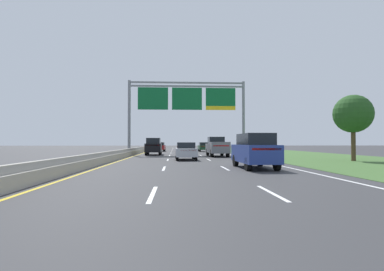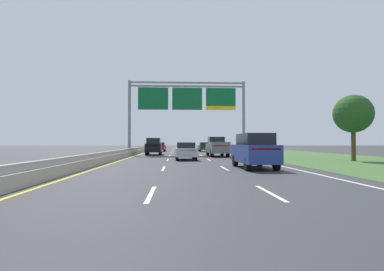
{
  "view_description": "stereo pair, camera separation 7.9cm",
  "coord_description": "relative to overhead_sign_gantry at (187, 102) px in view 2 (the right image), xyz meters",
  "views": [
    {
      "loc": [
        -1.15,
        1.17,
        1.59
      ],
      "look_at": [
        0.45,
        30.71,
        2.25
      ],
      "focal_mm": 28.3,
      "sensor_mm": 36.0,
      "label": 1
    },
    {
      "loc": [
        -1.07,
        1.16,
        1.59
      ],
      "look_at": [
        0.45,
        30.71,
        2.25
      ],
      "focal_mm": 28.3,
      "sensor_mm": 36.0,
      "label": 2
    }
  ],
  "objects": [
    {
      "name": "roadside_tree_mid",
      "position": [
        13.49,
        -13.98,
        -2.77
      ],
      "size": [
        3.2,
        3.2,
        5.59
      ],
      "color": "#4C3823",
      "rests_on": "ground"
    },
    {
      "name": "car_darkgreen_right_lane_sedan",
      "position": [
        3.39,
        12.78,
        -5.92
      ],
      "size": [
        1.85,
        4.41,
        1.57
      ],
      "rotation": [
        0.0,
        0.0,
        1.58
      ],
      "color": "#193D23",
      "rests_on": "ground"
    },
    {
      "name": "ground_plane",
      "position": [
        -0.3,
        -4.8,
        -6.73
      ],
      "size": [
        220.0,
        220.0,
        0.0
      ],
      "primitive_type": "plane",
      "color": "#333335"
    },
    {
      "name": "car_silver_centre_lane_sedan",
      "position": [
        -0.53,
        -11.29,
        -5.92
      ],
      "size": [
        1.88,
        4.42,
        1.57
      ],
      "rotation": [
        0.0,
        0.0,
        1.58
      ],
      "color": "#B2B5BA",
      "rests_on": "ground"
    },
    {
      "name": "overhead_sign_gantry",
      "position": [
        0.0,
        0.0,
        0.0
      ],
      "size": [
        15.06,
        0.42,
        9.48
      ],
      "color": "gray",
      "rests_on": "ground"
    },
    {
      "name": "car_blue_right_lane_suv",
      "position": [
        3.35,
        -20.51,
        -5.64
      ],
      "size": [
        1.98,
        4.73,
        2.11
      ],
      "rotation": [
        0.0,
        0.0,
        1.59
      ],
      "color": "navy",
      "rests_on": "ground"
    },
    {
      "name": "car_black_left_lane_suv",
      "position": [
        -4.2,
        -0.43,
        -5.64
      ],
      "size": [
        1.94,
        4.72,
        2.11
      ],
      "rotation": [
        0.0,
        0.0,
        1.58
      ],
      "color": "black",
      "rests_on": "ground"
    },
    {
      "name": "lane_striping",
      "position": [
        -0.3,
        -5.26,
        -6.73
      ],
      "size": [
        11.96,
        106.0,
        0.01
      ],
      "color": "white",
      "rests_on": "ground"
    },
    {
      "name": "pickup_truck_grey",
      "position": [
        3.21,
        -4.82,
        -5.66
      ],
      "size": [
        2.09,
        5.43,
        2.2
      ],
      "rotation": [
        0.0,
        0.0,
        1.59
      ],
      "color": "slate",
      "rests_on": "ground"
    },
    {
      "name": "median_barrier_concrete",
      "position": [
        -6.9,
        -4.8,
        -6.38
      ],
      "size": [
        0.6,
        110.0,
        0.85
      ],
      "color": "#A8A399",
      "rests_on": "ground"
    },
    {
      "name": "car_red_left_lane_sedan",
      "position": [
        -4.23,
        14.45,
        -5.92
      ],
      "size": [
        1.94,
        4.45,
        1.57
      ],
      "rotation": [
        0.0,
        0.0,
        1.54
      ],
      "color": "maroon",
      "rests_on": "ground"
    },
    {
      "name": "grass_verge_right",
      "position": [
        13.65,
        -4.8,
        -6.72
      ],
      "size": [
        14.0,
        110.0,
        0.02
      ],
      "primitive_type": "cube",
      "color": "#3D602D",
      "rests_on": "ground"
    }
  ]
}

